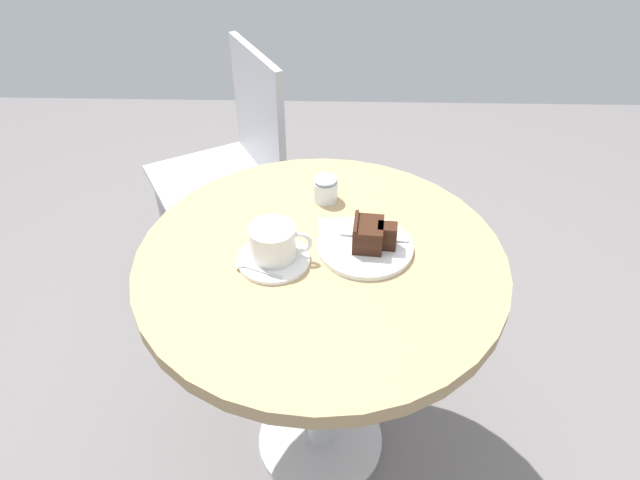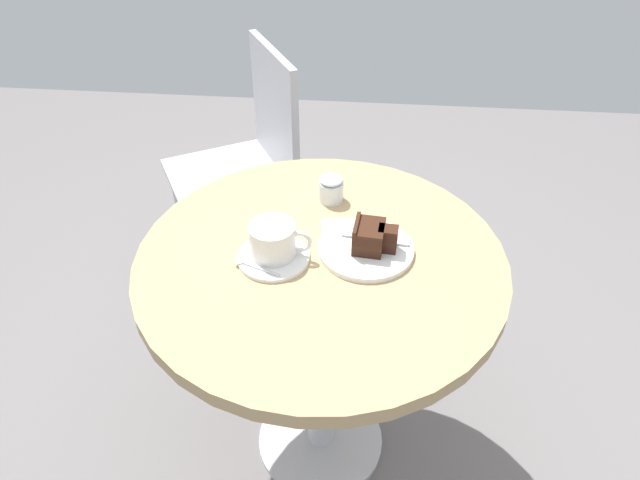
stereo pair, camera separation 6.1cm
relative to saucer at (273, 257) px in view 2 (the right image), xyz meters
The scene contains 11 objects.
ground_plane 0.72m from the saucer, 11.62° to the left, with size 4.40×4.40×0.01m, color slate.
cafe_table 0.15m from the saucer, 11.62° to the left, with size 0.78×0.78×0.70m.
saucer is the anchor object (origin of this frame).
coffee_cup 0.04m from the saucer, 79.99° to the left, with size 0.13×0.10×0.07m.
teaspoon 0.05m from the saucer, 136.94° to the right, with size 0.10×0.05×0.00m.
cake_plate 0.20m from the saucer, 12.70° to the left, with size 0.20×0.20×0.01m.
cake_slice 0.21m from the saucer, 11.77° to the left, with size 0.09×0.08×0.06m.
fork 0.24m from the saucer, 16.15° to the left, with size 0.15×0.03×0.00m.
napkin 0.19m from the saucer, 25.86° to the left, with size 0.18×0.16×0.00m.
cafe_chair 0.79m from the saucer, 105.39° to the left, with size 0.52×0.52×0.85m.
sugar_pot 0.25m from the saucer, 65.35° to the left, with size 0.06×0.06×0.07m.
Camera 2 is at (0.08, -0.90, 1.48)m, focal length 32.00 mm.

